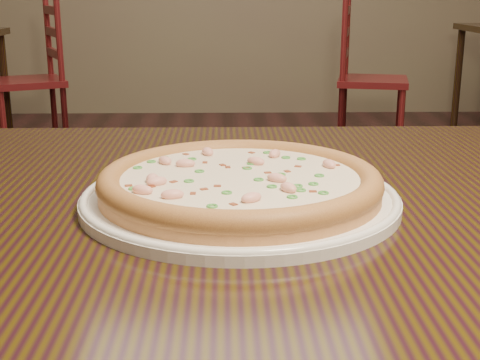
{
  "coord_description": "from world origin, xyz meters",
  "views": [
    {
      "loc": [
        -0.03,
        -0.94,
        0.99
      ],
      "look_at": [
        -0.01,
        -0.2,
        0.78
      ],
      "focal_mm": 50.0,
      "sensor_mm": 36.0,
      "label": 1
    }
  ],
  "objects_px": {
    "plate": "(240,198)",
    "chair_b": "(36,80)",
    "chair_c": "(364,80)",
    "hero_table": "(332,265)",
    "pizza": "(240,182)"
  },
  "relations": [
    {
      "from": "pizza",
      "to": "plate",
      "type": "bearing_deg",
      "value": -1.1
    },
    {
      "from": "plate",
      "to": "chair_c",
      "type": "relative_size",
      "value": 0.39
    },
    {
      "from": "pizza",
      "to": "chair_c",
      "type": "distance_m",
      "value": 3.54
    },
    {
      "from": "hero_table",
      "to": "plate",
      "type": "height_order",
      "value": "plate"
    },
    {
      "from": "plate",
      "to": "chair_b",
      "type": "height_order",
      "value": "chair_b"
    },
    {
      "from": "hero_table",
      "to": "chair_c",
      "type": "distance_m",
      "value": 3.46
    },
    {
      "from": "plate",
      "to": "chair_c",
      "type": "xyz_separation_m",
      "value": [
        0.86,
        3.42,
        -0.32
      ]
    },
    {
      "from": "plate",
      "to": "chair_b",
      "type": "distance_m",
      "value": 3.65
    },
    {
      "from": "chair_b",
      "to": "chair_c",
      "type": "relative_size",
      "value": 1.0
    },
    {
      "from": "plate",
      "to": "pizza",
      "type": "height_order",
      "value": "pizza"
    },
    {
      "from": "pizza",
      "to": "chair_b",
      "type": "height_order",
      "value": "chair_b"
    },
    {
      "from": "plate",
      "to": "chair_c",
      "type": "height_order",
      "value": "chair_c"
    },
    {
      "from": "hero_table",
      "to": "chair_b",
      "type": "height_order",
      "value": "chair_b"
    },
    {
      "from": "hero_table",
      "to": "chair_c",
      "type": "xyz_separation_m",
      "value": [
        0.74,
        3.37,
        -0.21
      ]
    },
    {
      "from": "chair_b",
      "to": "pizza",
      "type": "bearing_deg",
      "value": -71.01
    }
  ]
}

